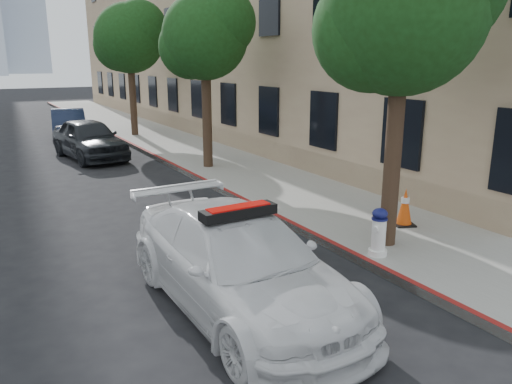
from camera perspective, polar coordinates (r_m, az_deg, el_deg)
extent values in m
plane|color=black|center=(9.75, -6.33, -6.06)|extent=(120.00, 120.00, 0.00)
cube|color=gray|center=(20.02, -8.42, 5.00)|extent=(3.20, 50.00, 0.15)
cube|color=maroon|center=(19.52, -12.63, 4.54)|extent=(0.12, 50.00, 0.15)
cube|color=tan|center=(26.68, -1.24, 18.22)|extent=(8.00, 36.00, 10.00)
cylinder|color=black|center=(9.24, 15.37, 3.94)|extent=(0.30, 0.30, 3.30)
sphere|color=#153410|center=(9.12, 16.49, 19.22)|extent=(2.80, 2.80, 2.80)
sphere|color=#153410|center=(9.07, 13.30, 17.55)|extent=(2.10, 2.10, 2.10)
cylinder|color=black|center=(15.86, -5.63, 8.60)|extent=(0.30, 0.30, 3.19)
sphere|color=#153410|center=(15.78, -5.86, 17.28)|extent=(2.60, 2.60, 2.60)
sphere|color=#153410|center=(15.70, -4.02, 18.79)|extent=(2.08, 2.08, 2.08)
sphere|color=#153410|center=(15.90, -7.48, 16.13)|extent=(1.95, 1.95, 1.95)
cylinder|color=black|center=(23.35, -13.91, 10.54)|extent=(0.30, 0.30, 3.41)
sphere|color=#153410|center=(23.31, -14.31, 16.68)|extent=(3.00, 3.00, 3.00)
sphere|color=#153410|center=(23.15, -13.16, 17.75)|extent=(2.40, 2.40, 2.40)
sphere|color=#153410|center=(23.49, -15.32, 15.86)|extent=(2.25, 2.25, 2.25)
imported|color=silver|center=(7.13, -1.96, -8.08)|extent=(2.00, 4.79, 1.38)
cube|color=black|center=(6.87, -2.01, -2.31)|extent=(1.10, 0.29, 0.14)
cube|color=#A50A07|center=(6.85, -2.01, -1.83)|extent=(0.90, 0.23, 0.06)
imported|color=black|center=(18.92, -18.54, 5.78)|extent=(2.22, 4.38, 1.43)
imported|color=#161F38|center=(24.10, -20.63, 7.28)|extent=(1.93, 4.14, 1.31)
cylinder|color=white|center=(9.07, 13.71, -6.69)|extent=(0.33, 0.33, 0.10)
cylinder|color=white|center=(8.95, 13.84, -4.70)|extent=(0.25, 0.25, 0.56)
ellipsoid|color=navy|center=(8.84, 13.99, -2.41)|extent=(0.27, 0.27, 0.19)
cylinder|color=white|center=(8.91, 13.89, -3.93)|extent=(0.36, 0.22, 0.10)
cylinder|color=white|center=(8.91, 13.89, -3.93)|extent=(0.16, 0.21, 0.10)
cube|color=black|center=(10.81, 16.50, -3.52)|extent=(0.53, 0.53, 0.03)
cone|color=#E34B0B|center=(10.70, 16.66, -1.54)|extent=(0.32, 0.32, 0.75)
cylinder|color=white|center=(10.67, 16.71, -0.90)|extent=(0.17, 0.17, 0.11)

